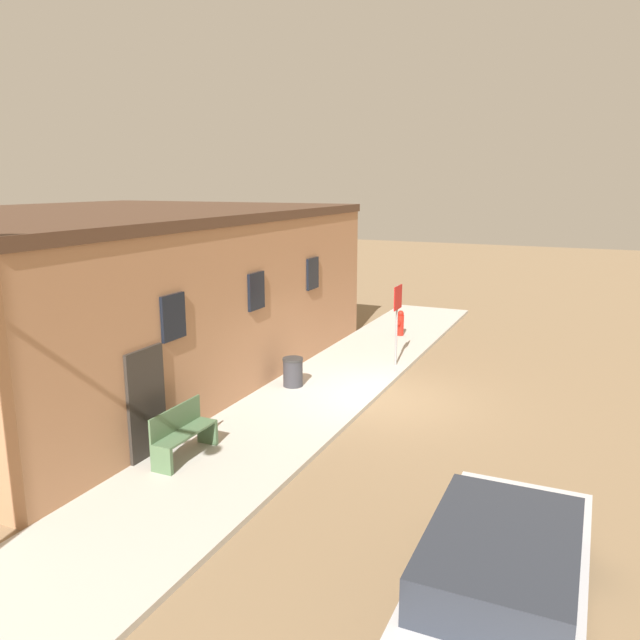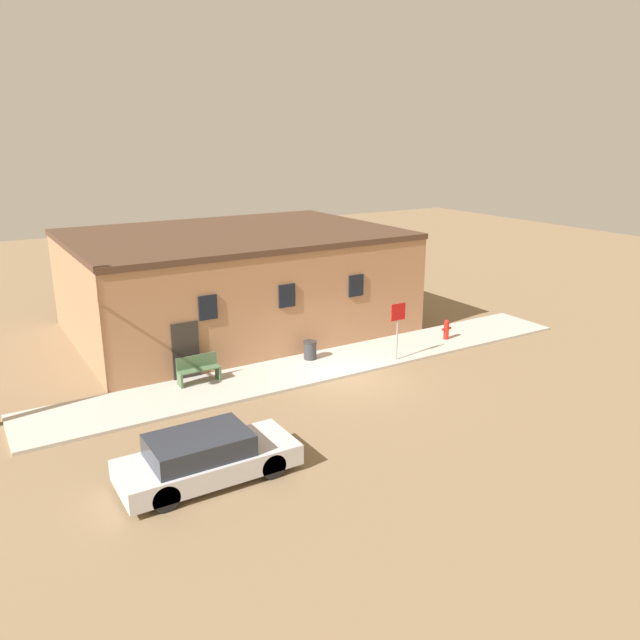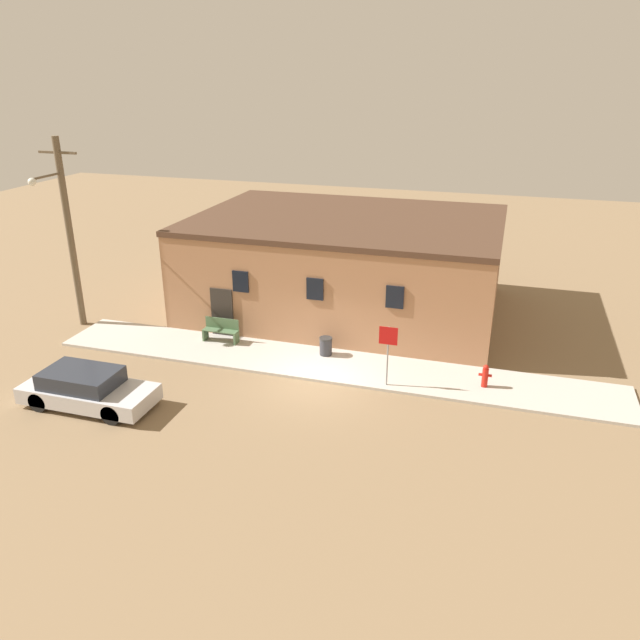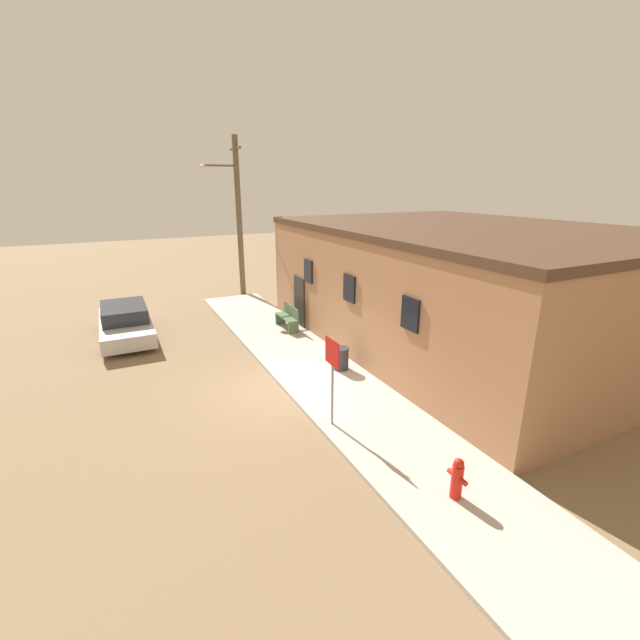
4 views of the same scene
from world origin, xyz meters
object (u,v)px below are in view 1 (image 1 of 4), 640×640
object	(u,v)px
stop_sign	(397,310)
bench	(182,433)
trash_bin	(293,372)
fire_hydrant	(401,323)
parked_car	(501,578)

from	to	relation	value
stop_sign	bench	xyz separation A→B (m)	(-7.43, 1.85, -1.11)
stop_sign	trash_bin	distance (m)	3.59
fire_hydrant	stop_sign	size ratio (longest dim) A/B	0.38
trash_bin	parked_car	world-z (taller)	parked_car
trash_bin	parked_car	bearing A→B (deg)	-137.73
trash_bin	parked_car	size ratio (longest dim) A/B	0.16
trash_bin	bench	bearing A→B (deg)	179.85
fire_hydrant	parked_car	size ratio (longest dim) A/B	0.19
fire_hydrant	parked_car	world-z (taller)	parked_car
bench	parked_car	size ratio (longest dim) A/B	0.33
parked_car	fire_hydrant	bearing A→B (deg)	21.80
stop_sign	parked_car	distance (m)	10.51
stop_sign	bench	world-z (taller)	stop_sign
fire_hydrant	trash_bin	world-z (taller)	fire_hydrant
fire_hydrant	trash_bin	xyz separation A→B (m)	(-6.25, 0.92, -0.06)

